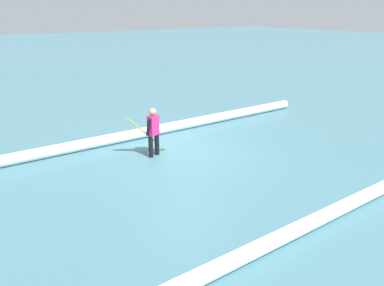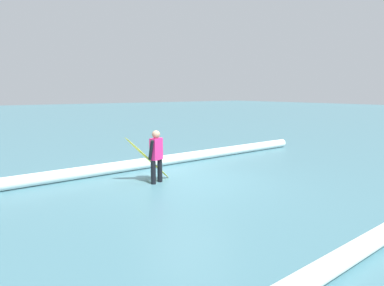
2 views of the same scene
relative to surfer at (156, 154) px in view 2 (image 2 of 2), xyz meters
name	(u,v)px [view 2 (image 2 of 2)]	position (x,y,z in m)	size (l,w,h in m)	color
ground_plane	(188,181)	(-0.83, 0.33, -0.82)	(126.56, 126.56, 0.00)	#416F7C
surfer	(156,154)	(0.00, 0.00, 0.00)	(0.50, 0.34, 1.47)	black
surfboard	(148,158)	(0.11, -0.30, -0.17)	(1.37, 0.34, 1.34)	yellow
wave_crest_foreground	(98,170)	(1.03, -1.72, -0.65)	(0.35, 0.35, 17.64)	white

